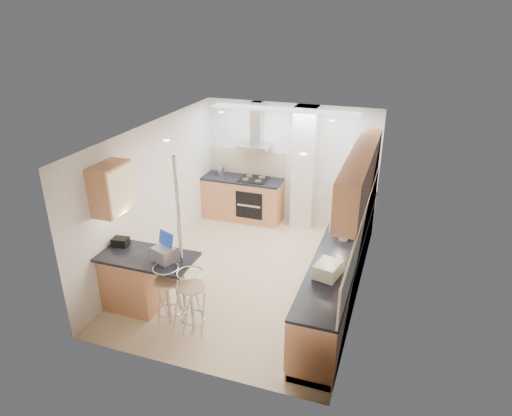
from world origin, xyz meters
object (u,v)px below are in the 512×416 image
(microwave, at_px, (346,219))
(laptop, at_px, (164,255))
(bread_bin, at_px, (328,270))
(bar_stool_near, at_px, (168,296))
(bar_stool_end, at_px, (192,302))

(microwave, height_order, laptop, microwave)
(bread_bin, bearing_deg, bar_stool_near, -153.02)
(bar_stool_near, bearing_deg, bread_bin, -4.68)
(microwave, bearing_deg, bread_bin, 169.97)
(bar_stool_near, relative_size, bread_bin, 2.56)
(laptop, height_order, bread_bin, laptop)
(laptop, xyz_separation_m, bar_stool_end, (0.50, -0.18, -0.56))
(microwave, bearing_deg, bar_stool_end, 130.32)
(bar_stool_near, bearing_deg, microwave, 25.38)
(laptop, bearing_deg, bar_stool_end, 1.53)
(laptop, distance_m, bar_stool_end, 0.77)
(bar_stool_end, bearing_deg, bread_bin, -20.82)
(microwave, bearing_deg, bar_stool_near, 124.26)
(bar_stool_near, bearing_deg, laptop, 106.08)
(microwave, bearing_deg, laptop, 120.60)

